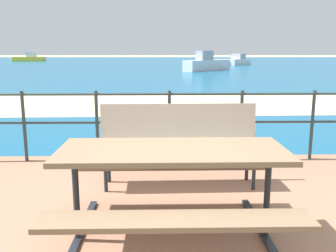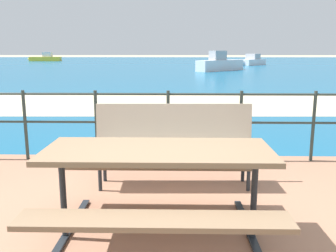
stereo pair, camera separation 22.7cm
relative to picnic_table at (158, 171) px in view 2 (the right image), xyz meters
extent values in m
cube|color=#145B84|center=(0.03, 39.81, -0.63)|extent=(90.00, 90.00, 0.01)
cube|color=beige|center=(0.03, 8.04, -0.63)|extent=(54.07, 5.37, 0.01)
cube|color=#7A6047|center=(0.00, 0.00, 0.16)|extent=(1.74, 0.73, 0.04)
cube|color=#7A6047|center=(0.00, -0.58, -0.13)|extent=(1.74, 0.26, 0.04)
cube|color=#7A6047|center=(0.00, 0.58, -0.13)|extent=(1.74, 0.26, 0.04)
cylinder|color=#1E2328|center=(-0.75, 0.00, -0.21)|extent=(0.05, 0.05, 0.73)
cube|color=#1E2328|center=(-0.75, 0.00, -0.56)|extent=(0.06, 1.42, 0.03)
cylinder|color=#1E2328|center=(0.75, 0.00, -0.21)|extent=(0.05, 0.05, 0.73)
cube|color=#1E2328|center=(0.75, 0.00, -0.56)|extent=(0.06, 1.42, 0.03)
cube|color=tan|center=(0.12, 1.20, -0.13)|extent=(1.77, 0.43, 0.04)
cube|color=tan|center=(0.12, 1.38, 0.11)|extent=(1.76, 0.10, 0.44)
cylinder|color=#1E2328|center=(-0.68, 1.03, -0.35)|extent=(0.04, 0.04, 0.45)
cylinder|color=#1E2328|center=(-0.68, 1.33, -0.35)|extent=(0.04, 0.04, 0.45)
cylinder|color=#1E2328|center=(0.92, 1.06, -0.35)|extent=(0.04, 0.04, 0.45)
cylinder|color=#1E2328|center=(0.92, 1.36, -0.35)|extent=(0.04, 0.04, 0.45)
cylinder|color=#2D3833|center=(-1.93, 2.20, -0.10)|extent=(0.04, 0.04, 0.96)
cylinder|color=#2D3833|center=(-0.95, 2.20, -0.10)|extent=(0.04, 0.04, 0.96)
cylinder|color=#2D3833|center=(0.03, 2.20, -0.10)|extent=(0.04, 0.04, 0.96)
cylinder|color=#2D3833|center=(1.02, 2.20, -0.10)|extent=(0.04, 0.04, 0.96)
cylinder|color=#2D3833|center=(2.00, 2.20, -0.10)|extent=(0.04, 0.04, 0.96)
cylinder|color=#2D3833|center=(0.03, 2.20, 0.34)|extent=(5.90, 0.03, 0.03)
cylinder|color=#2D3833|center=(0.03, 2.20, -0.05)|extent=(5.90, 0.03, 0.03)
cube|color=silver|center=(8.19, 37.25, -0.31)|extent=(3.43, 3.55, 0.62)
cube|color=#A5A8AD|center=(8.37, 37.44, 0.28)|extent=(1.65, 1.65, 0.57)
cone|color=silver|center=(6.86, 35.80, -0.31)|extent=(0.75, 0.75, 0.56)
cube|color=yellow|center=(-19.07, 51.86, -0.32)|extent=(4.41, 1.61, 0.62)
cube|color=silver|center=(-18.74, 51.87, 0.32)|extent=(1.29, 1.02, 0.66)
cone|color=yellow|center=(-21.50, 51.78, -0.32)|extent=(0.52, 0.57, 0.55)
cube|color=silver|center=(3.57, 26.10, -0.22)|extent=(4.03, 4.18, 0.81)
cube|color=#A5A8AD|center=(3.32, 25.84, 0.54)|extent=(1.47, 1.49, 0.71)
cone|color=silver|center=(5.42, 28.05, -0.22)|extent=(0.88, 0.87, 0.73)
camera|label=1|loc=(-0.09, -2.72, 0.91)|focal=39.37mm
camera|label=2|loc=(0.14, -2.72, 0.91)|focal=39.37mm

